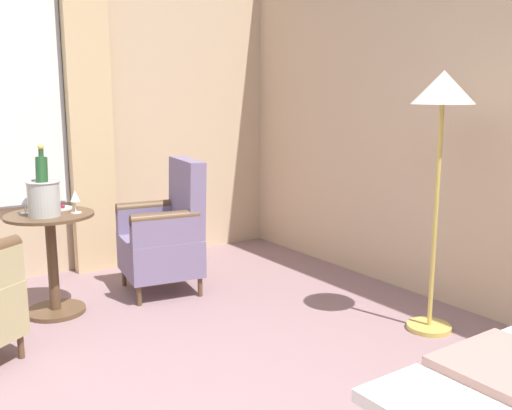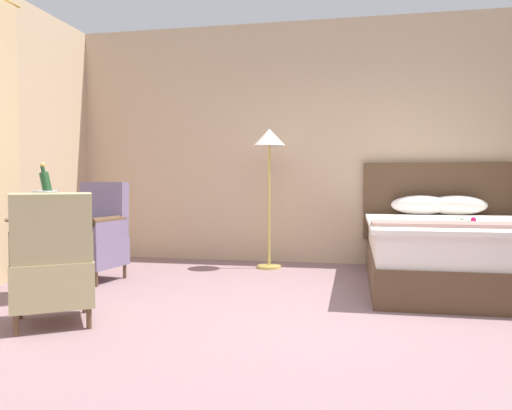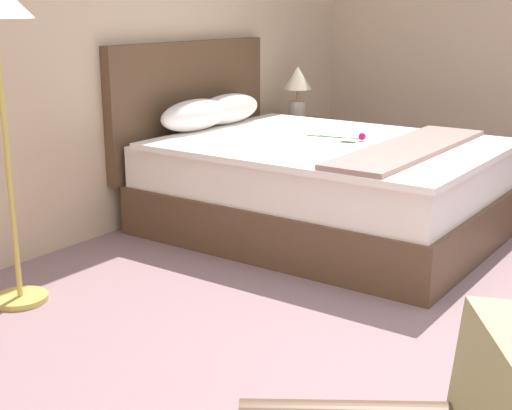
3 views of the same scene
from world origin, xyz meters
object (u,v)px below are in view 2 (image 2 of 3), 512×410
Objects in this scene: floor_lamp_brass at (269,150)px; snack_plate at (37,216)px; wine_glass_near_edge at (21,207)px; armchair_facing_bed at (52,264)px; side_table_round at (43,253)px; armchair_by_window at (94,237)px; bed at (452,249)px; champagne_bucket at (45,201)px; wine_glass_near_bucket at (60,205)px.

snack_plate is (-1.77, -1.79, -0.67)m from floor_lamp_brass.
wine_glass_near_edge is 0.15× the size of armchair_facing_bed.
side_table_round is 0.69× the size of armchair_by_window.
floor_lamp_brass reaches higher than wine_glass_near_edge.
armchair_by_window reaches higher than armchair_facing_bed.
bed is 16.27× the size of wine_glass_near_edge.
champagne_bucket is 3.39× the size of wine_glass_near_edge.
armchair_facing_bed is at bearing -50.24° from snack_plate.
armchair_facing_bed is at bearing -60.84° from wine_glass_near_bucket.
champagne_bucket reaches higher than side_table_round.
bed is 13.50× the size of snack_plate.
champagne_bucket reaches higher than wine_glass_near_edge.
bed is 3.77m from champagne_bucket.
wine_glass_near_bucket is 1.05m from armchair_facing_bed.
armchair_by_window is at bearing 83.51° from wine_glass_near_edge.
champagne_bucket is 3.05× the size of wine_glass_near_bucket.
snack_plate is (-0.19, -0.05, -0.10)m from wine_glass_near_bucket.
armchair_by_window is (0.12, 0.74, -0.27)m from snack_plate.
armchair_by_window is (-0.06, 0.89, -0.41)m from champagne_bucket.
champagne_bucket is at bearing 26.84° from wine_glass_near_edge.
floor_lamp_brass is 10.53× the size of wine_glass_near_bucket.
wine_glass_near_bucket is 0.79m from armchair_by_window.
side_table_round is 0.46m from champagne_bucket.
wine_glass_near_bucket is (-3.49, -1.12, 0.45)m from bed.
bed is 3.78m from side_table_round.
floor_lamp_brass is 2.56m from champagne_bucket.
armchair_facing_bed reaches higher than wine_glass_near_bucket.
wine_glass_near_edge is at bearing -153.16° from champagne_bucket.
armchair_facing_bed is at bearing -70.54° from armchair_by_window.
bed is 3.58m from armchair_by_window.
wine_glass_near_edge is 0.14× the size of armchair_by_window.
bed is 2.26m from floor_lamp_brass.
armchair_by_window is (-1.65, -1.04, -0.94)m from floor_lamp_brass.
champagne_bucket is 0.92m from armchair_facing_bed.
wine_glass_near_bucket is 0.22m from snack_plate.
wine_glass_near_bucket reaches higher than snack_plate.
floor_lamp_brass is at bearing 48.95° from wine_glass_near_edge.
champagne_bucket is at bearing -86.40° from armchair_by_window.
snack_plate is at bearing 129.76° from armchair_facing_bed.
wine_glass_near_edge is at bearing -96.49° from armchair_by_window.
armchair_by_window reaches higher than snack_plate.
bed is 3.88m from snack_plate.
bed reaches higher than snack_plate.
side_table_round is at bearing -131.16° from floor_lamp_brass.
wine_glass_near_edge is at bearing -122.38° from wine_glass_near_bucket.
floor_lamp_brass is at bearing 47.71° from wine_glass_near_bucket.
champagne_bucket is (-1.59, -1.93, -0.53)m from floor_lamp_brass.
champagne_bucket is 0.27m from snack_plate.
wine_glass_near_edge is (-0.11, -0.13, 0.40)m from side_table_round.
floor_lamp_brass is 2.97m from armchair_facing_bed.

